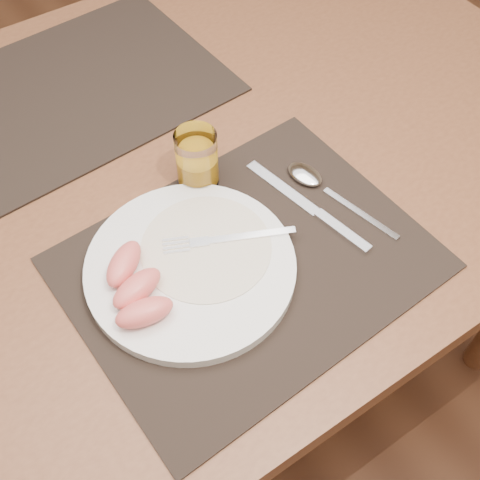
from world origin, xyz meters
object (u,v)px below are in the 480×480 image
at_px(knife, 317,213).
at_px(spoon, 313,180).
at_px(placemat_near, 248,263).
at_px(fork, 218,240).
at_px(table, 160,202).
at_px(plate, 191,267).
at_px(placemat_far, 79,88).
at_px(juice_glass, 197,162).

relative_size(knife, spoon, 1.15).
bearing_deg(placemat_near, fork, 116.75).
xyz_separation_m(fork, knife, (0.14, -0.03, -0.02)).
height_order(table, placemat_near, placemat_near).
xyz_separation_m(plate, spoon, (0.22, 0.03, -0.00)).
bearing_deg(placemat_far, knife, -69.38).
height_order(fork, spoon, fork).
distance_m(plate, fork, 0.05).
relative_size(table, juice_glass, 15.72).
bearing_deg(fork, juice_glass, 70.51).
bearing_deg(spoon, placemat_near, -158.30).
distance_m(fork, juice_glass, 0.12).
height_order(fork, juice_glass, juice_glass).
relative_size(spoon, juice_glass, 2.15).
xyz_separation_m(placemat_far, plate, (-0.03, -0.41, 0.01)).
bearing_deg(table, juice_glass, -59.51).
xyz_separation_m(placemat_far, spoon, (0.19, -0.38, 0.01)).
xyz_separation_m(placemat_far, fork, (0.02, -0.40, 0.02)).
bearing_deg(knife, spoon, 57.65).
height_order(knife, juice_glass, juice_glass).
relative_size(placemat_far, spoon, 2.35).
relative_size(plate, spoon, 1.41).
xyz_separation_m(table, spoon, (0.17, -0.16, 0.09)).
bearing_deg(plate, juice_glass, 54.72).
bearing_deg(juice_glass, fork, -109.49).
height_order(table, juice_glass, juice_glass).
bearing_deg(table, placemat_near, -85.48).
relative_size(placemat_near, placemat_far, 1.00).
height_order(table, fork, fork).
bearing_deg(plate, spoon, 8.10).
distance_m(plate, knife, 0.19).
bearing_deg(knife, juice_glass, 125.99).
bearing_deg(juice_glass, table, 120.49).
bearing_deg(fork, table, 89.08).
xyz_separation_m(placemat_near, plate, (-0.07, 0.03, 0.01)).
distance_m(placemat_near, fork, 0.05).
xyz_separation_m(plate, knife, (0.19, -0.02, -0.01)).
bearing_deg(spoon, juice_glass, 144.96).
bearing_deg(table, placemat_far, 95.00).
distance_m(placemat_far, knife, 0.46).
height_order(placemat_far, plate, plate).
xyz_separation_m(placemat_near, fork, (-0.02, 0.04, 0.02)).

